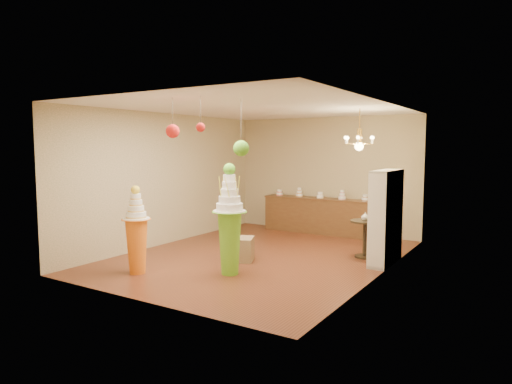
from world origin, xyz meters
The scene contains 17 objects.
floor centered at (0.00, 0.00, 0.00)m, with size 6.50×6.50×0.00m, color #592A18.
ceiling centered at (0.00, 0.00, 3.00)m, with size 6.50×6.50×0.00m, color silver.
wall_back centered at (0.00, 3.25, 1.50)m, with size 5.00×0.04×3.00m, color tan.
wall_front centered at (0.00, -3.25, 1.50)m, with size 5.00×0.04×3.00m, color tan.
wall_left centered at (-2.50, 0.00, 1.50)m, with size 0.04×6.50×3.00m, color tan.
wall_right centered at (2.50, 0.00, 1.50)m, with size 0.04×6.50×3.00m, color tan.
pedestal_green centered at (0.24, -1.41, 0.81)m, with size 0.67×0.67×1.96m.
pedestal_orange centered at (-1.19, -2.23, 0.63)m, with size 0.53×0.53×1.57m.
burlap_riser centered at (-0.15, -0.52, 0.23)m, with size 0.51×0.51×0.46m, color olive.
sideboard centered at (0.00, 2.97, 0.48)m, with size 3.04×0.54×1.16m.
shelving_unit centered at (2.34, 0.80, 0.90)m, with size 0.33×1.20×1.80m.
round_table centered at (1.85, 1.04, 0.49)m, with size 0.60×0.60×0.76m.
vase centered at (1.85, 1.04, 0.84)m, with size 0.16×0.16×0.17m, color beige.
pom_red_left centered at (-0.10, -2.46, 2.48)m, with size 0.21×0.21×0.63m.
pom_green_mid centered at (0.69, -1.72, 2.21)m, with size 0.26×0.26×0.91m.
pom_red_right centered at (0.43, -2.42, 2.53)m, with size 0.14×0.14×0.54m.
chandelier centered at (1.68, 1.06, 2.30)m, with size 0.82×0.82×0.85m.
Camera 1 is at (4.80, -7.84, 2.24)m, focal length 32.00 mm.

